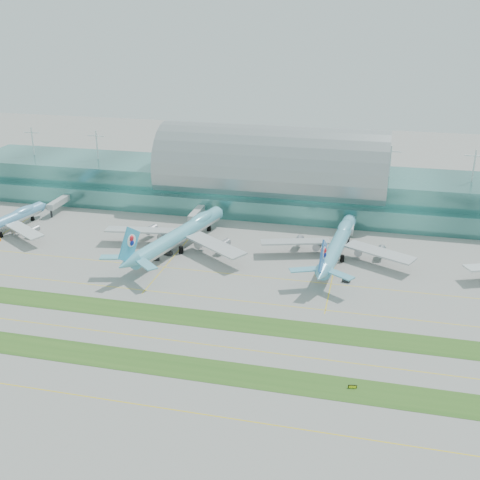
% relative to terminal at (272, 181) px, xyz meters
% --- Properties ---
extents(ground, '(700.00, 700.00, 0.00)m').
position_rel_terminal_xyz_m(ground, '(-0.01, -128.79, -14.23)').
color(ground, gray).
rests_on(ground, ground).
extents(terminal, '(340.00, 69.10, 36.00)m').
position_rel_terminal_xyz_m(terminal, '(0.00, 0.00, 0.00)').
color(terminal, '#3D7A75').
rests_on(terminal, ground).
extents(grass_strip_near, '(420.00, 12.00, 0.08)m').
position_rel_terminal_xyz_m(grass_strip_near, '(-0.01, -156.79, -14.19)').
color(grass_strip_near, '#2D591E').
rests_on(grass_strip_near, ground).
extents(grass_strip_far, '(420.00, 12.00, 0.08)m').
position_rel_terminal_xyz_m(grass_strip_far, '(-0.01, -126.79, -14.19)').
color(grass_strip_far, '#2D591E').
rests_on(grass_strip_far, ground).
extents(taxiline_a, '(420.00, 0.35, 0.01)m').
position_rel_terminal_xyz_m(taxiline_a, '(-0.01, -176.79, -14.22)').
color(taxiline_a, yellow).
rests_on(taxiline_a, ground).
extents(taxiline_b, '(420.00, 0.35, 0.01)m').
position_rel_terminal_xyz_m(taxiline_b, '(-0.01, -142.79, -14.22)').
color(taxiline_b, yellow).
rests_on(taxiline_b, ground).
extents(taxiline_c, '(420.00, 0.35, 0.01)m').
position_rel_terminal_xyz_m(taxiline_c, '(-0.01, -110.79, -14.22)').
color(taxiline_c, yellow).
rests_on(taxiline_c, ground).
extents(taxiline_d, '(420.00, 0.35, 0.01)m').
position_rel_terminal_xyz_m(taxiline_d, '(-0.01, -88.79, -14.22)').
color(taxiline_d, yellow).
rests_on(taxiline_d, ground).
extents(airliner_a, '(57.65, 66.21, 18.31)m').
position_rel_terminal_xyz_m(airliner_a, '(-116.82, -70.21, -8.58)').
color(airliner_a, '#5A9CC7').
rests_on(airliner_a, ground).
extents(airliner_b, '(69.74, 80.52, 22.47)m').
position_rel_terminal_xyz_m(airliner_b, '(-28.70, -67.81, -7.30)').
color(airliner_b, '#5CB4CB').
rests_on(airliner_b, ground).
extents(airliner_c, '(66.53, 75.88, 20.88)m').
position_rel_terminal_xyz_m(airliner_c, '(40.23, -61.58, -7.79)').
color(airliner_c, '#5DB1CC').
rests_on(airliner_c, ground).
extents(gse_b, '(3.62, 2.08, 1.52)m').
position_rel_terminal_xyz_m(gse_b, '(-99.71, -72.80, -13.46)').
color(gse_b, black).
rests_on(gse_b, ground).
extents(gse_c, '(3.16, 2.28, 1.41)m').
position_rel_terminal_xyz_m(gse_c, '(-34.76, -82.78, -13.52)').
color(gse_c, black).
rests_on(gse_c, ground).
extents(gse_d, '(3.77, 2.28, 1.53)m').
position_rel_terminal_xyz_m(gse_d, '(-31.64, -76.22, -13.46)').
color(gse_d, black).
rests_on(gse_d, ground).
extents(gse_e, '(3.75, 2.07, 1.70)m').
position_rel_terminal_xyz_m(gse_e, '(35.05, -82.04, -13.38)').
color(gse_e, orange).
rests_on(gse_e, ground).
extents(gse_f, '(3.36, 2.13, 1.31)m').
position_rel_terminal_xyz_m(gse_f, '(45.87, -85.73, -13.57)').
color(gse_f, black).
rests_on(gse_f, ground).
extents(taxiway_sign_east, '(2.54, 0.72, 1.07)m').
position_rel_terminal_xyz_m(taxiway_sign_east, '(52.41, -155.78, -13.70)').
color(taxiway_sign_east, black).
rests_on(taxiway_sign_east, ground).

